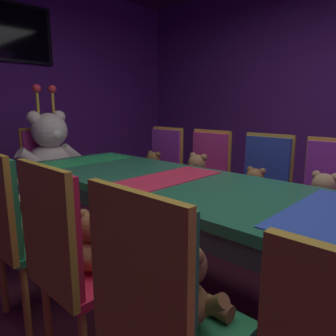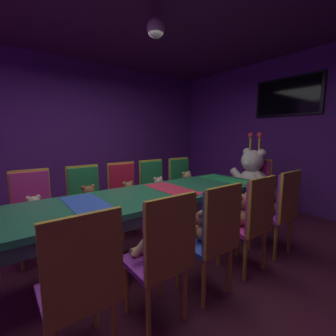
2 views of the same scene
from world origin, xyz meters
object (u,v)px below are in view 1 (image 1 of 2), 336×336
Objects in this scene: chair_left_4 at (14,222)px; wall_tv at (2,30)px; teddy_left_3 at (95,244)px; chair_right_5 at (163,165)px; banquet_table at (233,207)px; chair_right_4 at (206,172)px; teddy_right_3 at (254,188)px; teddy_left_4 at (40,218)px; teddy_right_4 at (196,174)px; teddy_right_2 at (322,199)px; chair_right_2 at (329,194)px; teddy_left_5 at (8,196)px; chair_left_2 at (156,306)px; teddy_right_5 at (153,168)px; chair_right_3 at (263,182)px; throne_chair at (45,165)px; teddy_left_2 at (186,288)px; king_teddy_bear at (51,151)px; chair_left_3 at (66,251)px.

chair_left_4 is 2.86m from wall_tv.
chair_right_5 is at bearing 35.05° from teddy_left_3.
chair_right_4 reaches higher than banquet_table.
teddy_left_4 is at bearing -20.69° from teddy_right_3.
teddy_right_4 reaches higher than banquet_table.
teddy_right_2 is 0.29× the size of wall_tv.
teddy_right_3 is at bearing -75.50° from chair_right_2.
teddy_right_2 is 0.34× the size of chair_right_5.
teddy_right_4 is (1.45, 0.01, 0.02)m from teddy_left_4.
teddy_left_3 is 0.89× the size of teddy_left_5.
chair_left_2 is 2.27m from teddy_right_5.
chair_right_3 is 1.00× the size of throne_chair.
teddy_left_2 is 0.34× the size of king_teddy_bear.
king_teddy_bear is (-0.86, 1.29, 0.17)m from chair_right_4.
chair_left_3 is 1.66m from teddy_right_4.
teddy_left_2 is 1.52m from teddy_right_3.
chair_right_5 is at bearing -89.24° from chair_right_3.
teddy_left_2 is at bearing -88.65° from teddy_left_4.
teddy_right_5 is 0.32× the size of throne_chair.
chair_left_2 reaches higher than teddy_right_3.
teddy_right_5 is at bearing -89.18° from teddy_right_3.
throne_chair reaches higher than teddy_right_5.
throne_chair reaches higher than teddy_left_4.
wall_tv reaches higher than throne_chair.
banquet_table is 0.77m from teddy_left_3.
teddy_left_3 is 3.26m from wall_tv.
chair_right_2 is 1.64m from chair_right_5.
teddy_right_3 is 0.30× the size of throne_chair.
teddy_right_4 is (0.00, 1.07, 0.01)m from teddy_right_2.
king_teddy_bear is at bearing 68.76° from teddy_left_3.
chair_right_2 is at bearing 0.15° from chair_left_2.
banquet_table is 3.40m from wall_tv.
teddy_left_3 is 1.92m from chair_right_5.
teddy_left_3 is 1.80m from teddy_right_5.
chair_left_3 and chair_left_4 have the same top height.
chair_left_4 is 1.91m from teddy_right_2.
chair_left_2 is 0.15m from teddy_left_2.
chair_left_3 is 2.17m from throne_chair.
chair_right_2 is 1.08m from teddy_right_4.
teddy_left_4 is 1.50m from king_teddy_bear.
chair_right_3 is 2.80× the size of teddy_right_4.
chair_left_4 is at bearing -17.51° from chair_right_3.
teddy_right_5 is at bearing 38.64° from throne_chair.
chair_left_3 and chair_right_2 have the same top height.
teddy_right_4 is at bearing 26.17° from throne_chair.
king_teddy_bear reaches higher than teddy_right_4.
chair_left_4 reaches higher than teddy_right_2.
wall_tv reaches higher than teddy_left_3.
teddy_left_3 is 2.12m from throne_chair.
teddy_left_4 is 0.32× the size of king_teddy_bear.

